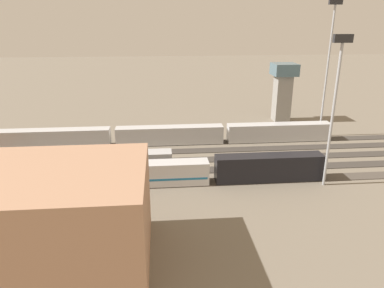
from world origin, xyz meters
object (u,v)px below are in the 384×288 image
at_px(train_on_track_0, 170,135).
at_px(control_tower, 283,88).
at_px(train_on_track_3, 34,166).
at_px(light_mast_1, 336,92).
at_px(train_on_track_4, 124,174).
at_px(light_mast_0, 329,53).

height_order(train_on_track_0, control_tower, control_tower).
xyz_separation_m(train_on_track_3, control_tower, (-53.80, -31.42, 6.68)).
relative_size(train_on_track_0, light_mast_1, 3.01).
distance_m(train_on_track_0, light_mast_1, 35.91).
distance_m(light_mast_1, control_tower, 39.96).
bearing_deg(control_tower, train_on_track_3, 30.28).
distance_m(train_on_track_3, train_on_track_0, 28.08).
relative_size(train_on_track_4, train_on_track_3, 1.41).
height_order(train_on_track_3, light_mast_1, light_mast_1).
xyz_separation_m(light_mast_1, control_tower, (-5.57, -38.99, -6.74)).
distance_m(train_on_track_3, light_mast_1, 50.63).
bearing_deg(train_on_track_4, train_on_track_0, -111.79).
bearing_deg(train_on_track_4, light_mast_1, 175.48).
bearing_deg(light_mast_0, train_on_track_3, 16.63).
height_order(train_on_track_4, train_on_track_0, train_on_track_4).
distance_m(light_mast_0, control_tower, 17.80).
height_order(train_on_track_0, light_mast_1, light_mast_1).
xyz_separation_m(train_on_track_3, light_mast_1, (-48.23, 7.57, 13.43)).
xyz_separation_m(train_on_track_3, train_on_track_0, (-23.73, -15.00, 0.01)).
distance_m(train_on_track_0, light_mast_0, 38.64).
bearing_deg(light_mast_0, light_mast_1, 67.69).
bearing_deg(light_mast_1, control_tower, -98.14).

